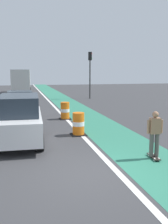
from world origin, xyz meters
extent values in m
plane|color=#38383A|center=(0.00, 0.00, 0.00)|extent=(100.00, 100.00, 0.00)
cube|color=#2D755B|center=(2.40, 12.00, 0.00)|extent=(2.50, 80.00, 0.01)
cube|color=silver|center=(0.90, 12.00, 0.01)|extent=(0.20, 80.00, 0.01)
cube|color=black|center=(2.61, 0.73, 0.07)|extent=(0.31, 0.82, 0.02)
cylinder|color=silver|center=(2.65, 0.46, 0.06)|extent=(0.05, 0.11, 0.11)
cylinder|color=silver|center=(2.50, 0.48, 0.06)|extent=(0.05, 0.11, 0.11)
cylinder|color=silver|center=(2.71, 0.98, 0.06)|extent=(0.05, 0.11, 0.11)
cylinder|color=silver|center=(2.56, 1.00, 0.06)|extent=(0.05, 0.11, 0.11)
cylinder|color=#514C47|center=(2.71, 0.72, 0.49)|extent=(0.15, 0.15, 0.82)
cylinder|color=#514C47|center=(2.51, 0.74, 0.49)|extent=(0.15, 0.15, 0.82)
cube|color=#9E7051|center=(2.61, 0.73, 1.18)|extent=(0.38, 0.26, 0.56)
cylinder|color=#9E7051|center=(2.84, 0.70, 1.15)|extent=(0.09, 0.09, 0.48)
cylinder|color=#9E7051|center=(2.37, 0.76, 1.15)|extent=(0.09, 0.09, 0.48)
sphere|color=#9E7051|center=(2.61, 0.73, 1.58)|extent=(0.22, 0.22, 0.22)
cube|color=silver|center=(-1.98, 4.04, 0.79)|extent=(2.05, 4.68, 0.90)
cube|color=#232D38|center=(-1.98, 4.04, 1.64)|extent=(1.75, 2.92, 0.80)
cylinder|color=black|center=(-2.73, 5.50, 0.34)|extent=(0.31, 0.69, 0.68)
cylinder|color=black|center=(-1.09, 5.43, 0.34)|extent=(0.31, 0.69, 0.68)
cylinder|color=black|center=(-1.23, 2.58, 0.34)|extent=(0.31, 0.69, 0.68)
cube|color=silver|center=(-1.95, 11.13, 0.70)|extent=(1.88, 4.12, 0.72)
cube|color=#232D38|center=(-1.95, 10.88, 1.38)|extent=(1.64, 1.74, 0.64)
cylinder|color=black|center=(-2.79, 12.39, 0.34)|extent=(0.29, 0.68, 0.68)
cylinder|color=black|center=(-1.15, 12.41, 0.34)|extent=(0.29, 0.68, 0.68)
cylinder|color=black|center=(-2.76, 9.85, 0.34)|extent=(0.29, 0.68, 0.68)
cylinder|color=black|center=(-1.12, 9.87, 0.34)|extent=(0.29, 0.68, 0.68)
cylinder|color=orange|center=(0.76, 4.65, 0.25)|extent=(0.56, 0.56, 0.42)
cylinder|color=white|center=(0.76, 4.65, 0.57)|extent=(0.57, 0.57, 0.21)
cylinder|color=orange|center=(0.76, 4.65, 0.88)|extent=(0.56, 0.56, 0.42)
cube|color=black|center=(0.76, 4.65, 0.02)|extent=(0.73, 0.73, 0.04)
cylinder|color=orange|center=(0.83, 8.90, 0.25)|extent=(0.56, 0.56, 0.42)
cylinder|color=white|center=(0.83, 8.90, 0.57)|extent=(0.57, 0.57, 0.21)
cylinder|color=orange|center=(0.83, 8.90, 0.88)|extent=(0.56, 0.56, 0.42)
cube|color=black|center=(0.83, 8.90, 0.02)|extent=(0.73, 0.73, 0.04)
cube|color=beige|center=(-1.75, 28.19, 1.98)|extent=(2.55, 5.70, 2.50)
cube|color=silver|center=(-1.57, 32.04, 1.53)|extent=(2.28, 2.00, 2.10)
cylinder|color=black|center=(-2.61, 31.88, 0.48)|extent=(0.34, 0.97, 0.96)
cylinder|color=black|center=(-0.55, 31.79, 0.48)|extent=(0.34, 0.97, 0.96)
cylinder|color=black|center=(-2.84, 26.84, 0.48)|extent=(0.34, 0.97, 0.96)
cylinder|color=black|center=(-0.78, 26.75, 0.48)|extent=(0.34, 0.97, 0.96)
cylinder|color=#2D2D2D|center=(5.60, 20.38, 2.10)|extent=(0.14, 0.14, 4.20)
cube|color=black|center=(5.60, 20.38, 4.65)|extent=(0.32, 0.32, 0.90)
sphere|color=red|center=(5.77, 20.38, 4.91)|extent=(0.16, 0.16, 0.16)
sphere|color=green|center=(5.77, 20.38, 4.39)|extent=(0.16, 0.16, 0.16)
camera|label=1|loc=(-1.88, -7.12, 3.06)|focal=41.10mm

